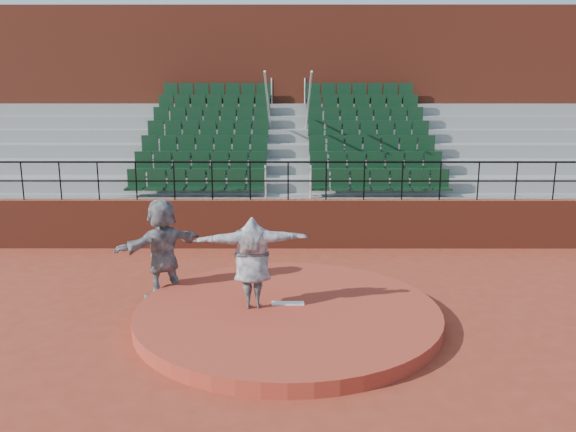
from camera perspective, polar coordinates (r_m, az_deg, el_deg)
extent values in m
plane|color=maroon|center=(10.40, -0.02, -10.51)|extent=(90.00, 90.00, 0.00)
cylinder|color=#A03524|center=(10.36, -0.02, -9.88)|extent=(5.50, 5.50, 0.25)
cube|color=white|center=(10.44, -0.02, -8.86)|extent=(0.60, 0.15, 0.03)
cube|color=maroon|center=(14.98, 0.01, -0.77)|extent=(24.00, 0.30, 1.30)
cylinder|color=black|center=(14.70, 0.01, 5.51)|extent=(24.00, 0.05, 0.05)
cylinder|color=black|center=(14.76, 0.01, 3.58)|extent=(24.00, 0.04, 0.04)
cylinder|color=black|center=(16.35, -25.39, 3.24)|extent=(0.04, 0.04, 1.00)
cylinder|color=black|center=(15.94, -22.14, 3.32)|extent=(0.04, 0.04, 1.00)
cylinder|color=black|center=(15.59, -18.73, 3.39)|extent=(0.04, 0.04, 1.00)
cylinder|color=black|center=(15.30, -15.17, 3.46)|extent=(0.04, 0.04, 1.00)
cylinder|color=black|center=(15.07, -11.49, 3.51)|extent=(0.04, 0.04, 1.00)
cylinder|color=black|center=(14.90, -7.72, 3.55)|extent=(0.04, 0.04, 1.00)
cylinder|color=black|center=(14.80, -3.87, 3.57)|extent=(0.04, 0.04, 1.00)
cylinder|color=black|center=(14.76, 0.01, 3.58)|extent=(0.04, 0.04, 1.00)
cylinder|color=black|center=(14.80, 3.90, 3.57)|extent=(0.04, 0.04, 1.00)
cylinder|color=black|center=(14.90, 7.74, 3.54)|extent=(0.04, 0.04, 1.00)
cylinder|color=black|center=(15.06, 11.52, 3.50)|extent=(0.04, 0.04, 1.00)
cylinder|color=black|center=(15.29, 15.21, 3.45)|extent=(0.04, 0.04, 1.00)
cylinder|color=black|center=(15.58, 18.76, 3.39)|extent=(0.04, 0.04, 1.00)
cylinder|color=black|center=(15.93, 22.18, 3.31)|extent=(0.04, 0.04, 1.00)
cylinder|color=black|center=(16.33, 25.44, 3.23)|extent=(0.04, 0.04, 1.00)
cube|color=gray|center=(15.54, 0.01, -0.30)|extent=(24.00, 0.85, 1.30)
cube|color=black|center=(15.57, -9.33, 3.35)|extent=(3.85, 0.48, 0.72)
cube|color=black|center=(15.57, 9.37, 3.34)|extent=(3.85, 0.48, 0.72)
cube|color=gray|center=(16.33, 0.02, 1.04)|extent=(24.00, 0.85, 1.70)
cube|color=black|center=(16.35, -8.90, 5.20)|extent=(3.85, 0.48, 0.72)
cube|color=black|center=(16.34, 8.94, 5.19)|extent=(3.85, 0.48, 0.72)
cube|color=gray|center=(17.13, 0.02, 2.25)|extent=(24.00, 0.85, 2.10)
cube|color=black|center=(17.14, -8.51, 6.88)|extent=(3.85, 0.48, 0.72)
cube|color=black|center=(17.14, 8.56, 6.87)|extent=(3.85, 0.48, 0.72)
cube|color=gray|center=(17.94, 0.02, 3.35)|extent=(24.00, 0.85, 2.50)
cube|color=black|center=(17.95, -8.15, 8.40)|extent=(3.85, 0.48, 0.72)
cube|color=black|center=(17.94, 8.20, 8.40)|extent=(3.85, 0.48, 0.72)
cube|color=gray|center=(18.75, 0.03, 4.35)|extent=(24.00, 0.85, 2.90)
cube|color=black|center=(18.77, -7.82, 9.80)|extent=(3.85, 0.48, 0.72)
cube|color=black|center=(18.76, 7.88, 9.80)|extent=(3.85, 0.48, 0.72)
cube|color=gray|center=(19.56, 0.03, 5.28)|extent=(24.00, 0.85, 3.30)
cube|color=black|center=(19.60, -7.52, 11.08)|extent=(3.85, 0.48, 0.72)
cube|color=black|center=(19.59, 7.57, 11.08)|extent=(3.85, 0.48, 0.72)
cube|color=gray|center=(20.39, 0.03, 6.12)|extent=(24.00, 0.85, 3.70)
cube|color=black|center=(20.44, -7.23, 12.25)|extent=(3.85, 0.48, 0.72)
cube|color=black|center=(20.43, 7.30, 12.25)|extent=(3.85, 0.48, 0.72)
cylinder|color=silver|center=(17.74, -1.95, 10.22)|extent=(0.06, 5.97, 2.46)
cylinder|color=silver|center=(17.74, 1.99, 10.22)|extent=(0.06, 5.97, 2.46)
cube|color=maroon|center=(22.20, 0.03, 11.02)|extent=(24.00, 3.00, 7.10)
imported|color=black|center=(10.09, -3.67, -4.72)|extent=(2.11, 0.81, 1.67)
imported|color=black|center=(11.53, -12.65, -3.21)|extent=(1.80, 1.68, 2.02)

